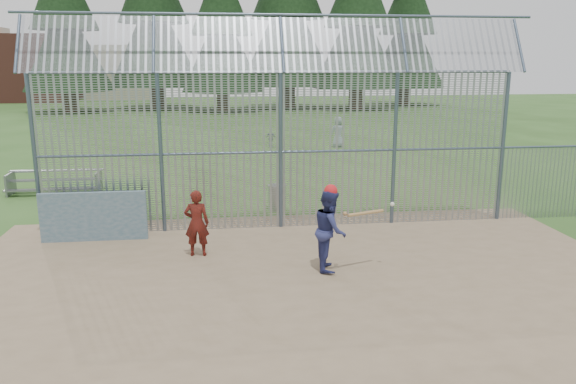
{
  "coord_description": "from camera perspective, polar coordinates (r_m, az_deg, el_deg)",
  "views": [
    {
      "loc": [
        -1.58,
        -10.58,
        4.26
      ],
      "look_at": [
        0.0,
        2.0,
        1.3
      ],
      "focal_mm": 35.0,
      "sensor_mm": 36.0,
      "label": 1
    }
  ],
  "objects": [
    {
      "name": "bleacher",
      "position": [
        20.01,
        -22.6,
        1.04
      ],
      "size": [
        3.0,
        0.95,
        0.72
      ],
      "color": "slate",
      "rests_on": "ground"
    },
    {
      "name": "onlooker",
      "position": [
        12.6,
        -9.26,
        -3.13
      ],
      "size": [
        0.57,
        0.4,
        1.5
      ],
      "primitive_type": "imported",
      "rotation": [
        0.0,
        0.0,
        3.07
      ],
      "color": "maroon",
      "rests_on": "dirt_infield"
    },
    {
      "name": "dugout_wall",
      "position": [
        14.28,
        -19.13,
        -2.37
      ],
      "size": [
        2.5,
        0.12,
        1.2
      ],
      "primitive_type": "cube",
      "color": "#38566B",
      "rests_on": "dirt_infield"
    },
    {
      "name": "dirt_infield",
      "position": [
        11.05,
        1.64,
        -9.48
      ],
      "size": [
        14.0,
        10.0,
        0.02
      ],
      "primitive_type": "cube",
      "color": "#756047",
      "rests_on": "ground"
    },
    {
      "name": "bg_kid_seated",
      "position": [
        28.48,
        -1.74,
        5.49
      ],
      "size": [
        0.58,
        0.49,
        0.93
      ],
      "primitive_type": "imported",
      "rotation": [
        0.0,
        0.0,
        2.55
      ],
      "color": "slate",
      "rests_on": "ground"
    },
    {
      "name": "backstop_fence",
      "position": [
        14.54,
        6.41,
        5.55
      ],
      "size": [
        20.09,
        0.81,
        5.3
      ],
      "color": "#47566B",
      "rests_on": "ground"
    },
    {
      "name": "batting_gear",
      "position": [
        11.43,
        5.12,
        -0.33
      ],
      "size": [
        1.43,
        0.46,
        0.63
      ],
      "color": "red",
      "rests_on": "ground"
    },
    {
      "name": "ground",
      "position": [
        11.51,
        1.26,
        -8.58
      ],
      "size": [
        120.0,
        120.0,
        0.0
      ],
      "primitive_type": "plane",
      "color": "#2D511E",
      "rests_on": "ground"
    },
    {
      "name": "bg_kid_standing",
      "position": [
        28.48,
        5.1,
        6.08
      ],
      "size": [
        0.8,
        0.56,
        1.56
      ],
      "primitive_type": "imported",
      "rotation": [
        0.0,
        0.0,
        3.23
      ],
      "color": "gray",
      "rests_on": "ground"
    },
    {
      "name": "distant_buildings",
      "position": [
        70.46,
        -25.56,
        11.37
      ],
      "size": [
        26.5,
        10.5,
        8.0
      ],
      "color": "brown",
      "rests_on": "ground"
    },
    {
      "name": "batter",
      "position": [
        11.63,
        4.3,
        -3.86
      ],
      "size": [
        0.75,
        0.9,
        1.69
      ],
      "primitive_type": "imported",
      "rotation": [
        0.0,
        0.0,
        1.43
      ],
      "color": "navy",
      "rests_on": "dirt_infield"
    },
    {
      "name": "trash_can",
      "position": [
        16.42,
        -1.12,
        -0.52
      ],
      "size": [
        0.56,
        0.56,
        0.82
      ],
      "color": "gray",
      "rests_on": "ground"
    }
  ]
}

